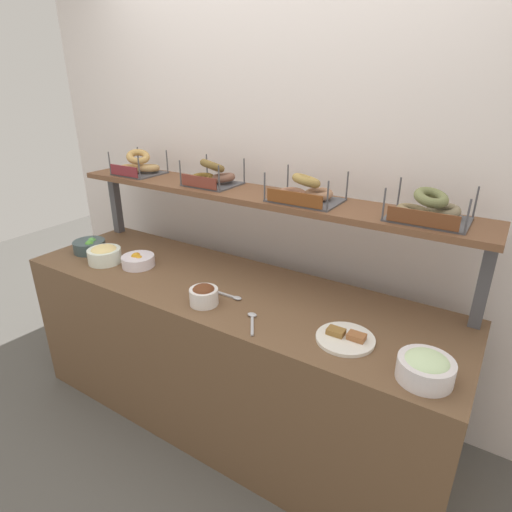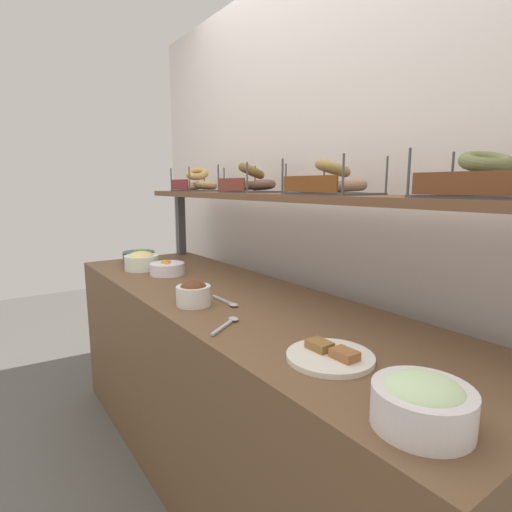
{
  "view_description": "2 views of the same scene",
  "coord_description": "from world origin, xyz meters",
  "px_view_note": "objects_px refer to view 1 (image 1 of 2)",
  "views": [
    {
      "loc": [
        1.15,
        -1.53,
        1.83
      ],
      "look_at": [
        0.16,
        0.03,
        1.04
      ],
      "focal_mm": 29.47,
      "sensor_mm": 36.0,
      "label": 1
    },
    {
      "loc": [
        1.41,
        -0.89,
        1.31
      ],
      "look_at": [
        0.07,
        0.06,
        1.03
      ],
      "focal_mm": 28.37,
      "sensor_mm": 36.0,
      "label": 2
    }
  ],
  "objects_px": {
    "bagel_basket_poppy": "(428,210)",
    "serving_spoon_near_plate": "(230,296)",
    "bagel_basket_sesame": "(139,166)",
    "bowl_fruit_salad": "(138,261)",
    "bowl_veggie_mix": "(90,246)",
    "bowl_chocolate_spread": "(204,295)",
    "bagel_basket_cinnamon_raisin": "(212,176)",
    "bowl_egg_salad": "(104,254)",
    "serving_plate_white": "(345,338)",
    "bagel_basket_everything": "(305,192)",
    "serving_spoon_by_edge": "(252,320)",
    "bowl_scallion_spread": "(426,367)"
  },
  "relations": [
    {
      "from": "serving_plate_white",
      "to": "bowl_chocolate_spread",
      "type": "bearing_deg",
      "value": -173.72
    },
    {
      "from": "bowl_scallion_spread",
      "to": "bagel_basket_poppy",
      "type": "xyz_separation_m",
      "value": [
        -0.15,
        0.47,
        0.43
      ]
    },
    {
      "from": "bowl_egg_salad",
      "to": "bowl_fruit_salad",
      "type": "xyz_separation_m",
      "value": [
        0.2,
        0.07,
        -0.02
      ]
    },
    {
      "from": "serving_spoon_by_edge",
      "to": "bagel_basket_cinnamon_raisin",
      "type": "height_order",
      "value": "bagel_basket_cinnamon_raisin"
    },
    {
      "from": "bowl_chocolate_spread",
      "to": "bagel_basket_poppy",
      "type": "xyz_separation_m",
      "value": [
        0.84,
        0.47,
        0.43
      ]
    },
    {
      "from": "bowl_scallion_spread",
      "to": "serving_spoon_by_edge",
      "type": "relative_size",
      "value": 1.27
    },
    {
      "from": "bowl_scallion_spread",
      "to": "bowl_egg_salad",
      "type": "height_order",
      "value": "same"
    },
    {
      "from": "serving_spoon_near_plate",
      "to": "serving_spoon_by_edge",
      "type": "distance_m",
      "value": 0.24
    },
    {
      "from": "bowl_scallion_spread",
      "to": "serving_spoon_by_edge",
      "type": "xyz_separation_m",
      "value": [
        -0.72,
        -0.0,
        -0.04
      ]
    },
    {
      "from": "bowl_scallion_spread",
      "to": "serving_plate_white",
      "type": "distance_m",
      "value": 0.33
    },
    {
      "from": "bowl_fruit_salad",
      "to": "bagel_basket_everything",
      "type": "relative_size",
      "value": 0.54
    },
    {
      "from": "bowl_chocolate_spread",
      "to": "bagel_basket_cinnamon_raisin",
      "type": "xyz_separation_m",
      "value": [
        -0.31,
        0.49,
        0.43
      ]
    },
    {
      "from": "bagel_basket_sesame",
      "to": "bagel_basket_cinnamon_raisin",
      "type": "height_order",
      "value": "same"
    },
    {
      "from": "bowl_egg_salad",
      "to": "bowl_veggie_mix",
      "type": "xyz_separation_m",
      "value": [
        -0.21,
        0.06,
        -0.01
      ]
    },
    {
      "from": "serving_spoon_near_plate",
      "to": "bagel_basket_sesame",
      "type": "height_order",
      "value": "bagel_basket_sesame"
    },
    {
      "from": "bowl_chocolate_spread",
      "to": "bagel_basket_poppy",
      "type": "height_order",
      "value": "bagel_basket_poppy"
    },
    {
      "from": "bowl_veggie_mix",
      "to": "serving_spoon_near_plate",
      "type": "height_order",
      "value": "bowl_veggie_mix"
    },
    {
      "from": "serving_spoon_near_plate",
      "to": "bagel_basket_poppy",
      "type": "distance_m",
      "value": 0.97
    },
    {
      "from": "bowl_veggie_mix",
      "to": "bowl_chocolate_spread",
      "type": "bearing_deg",
      "value": -7.41
    },
    {
      "from": "bagel_basket_cinnamon_raisin",
      "to": "bagel_basket_everything",
      "type": "height_order",
      "value": "bagel_basket_cinnamon_raisin"
    },
    {
      "from": "serving_spoon_near_plate",
      "to": "bagel_basket_cinnamon_raisin",
      "type": "distance_m",
      "value": 0.71
    },
    {
      "from": "bowl_fruit_salad",
      "to": "bagel_basket_sesame",
      "type": "relative_size",
      "value": 0.69
    },
    {
      "from": "bagel_basket_everything",
      "to": "bagel_basket_sesame",
      "type": "bearing_deg",
      "value": 179.6
    },
    {
      "from": "bowl_veggie_mix",
      "to": "serving_spoon_near_plate",
      "type": "bearing_deg",
      "value": -0.64
    },
    {
      "from": "bowl_veggie_mix",
      "to": "bagel_basket_poppy",
      "type": "distance_m",
      "value": 1.91
    },
    {
      "from": "bagel_basket_sesame",
      "to": "bowl_veggie_mix",
      "type": "bearing_deg",
      "value": -110.6
    },
    {
      "from": "bowl_egg_salad",
      "to": "bowl_fruit_salad",
      "type": "distance_m",
      "value": 0.21
    },
    {
      "from": "bowl_fruit_salad",
      "to": "serving_spoon_near_plate",
      "type": "distance_m",
      "value": 0.65
    },
    {
      "from": "bowl_veggie_mix",
      "to": "serving_plate_white",
      "type": "height_order",
      "value": "bowl_veggie_mix"
    },
    {
      "from": "serving_spoon_near_plate",
      "to": "bagel_basket_sesame",
      "type": "xyz_separation_m",
      "value": [
        -0.93,
        0.35,
        0.47
      ]
    },
    {
      "from": "bagel_basket_sesame",
      "to": "bagel_basket_cinnamon_raisin",
      "type": "relative_size",
      "value": 0.94
    },
    {
      "from": "bowl_scallion_spread",
      "to": "serving_spoon_near_plate",
      "type": "distance_m",
      "value": 0.93
    },
    {
      "from": "bowl_chocolate_spread",
      "to": "bagel_basket_sesame",
      "type": "bearing_deg",
      "value": 151.62
    },
    {
      "from": "bowl_fruit_salad",
      "to": "serving_spoon_by_edge",
      "type": "distance_m",
      "value": 0.87
    },
    {
      "from": "bowl_egg_salad",
      "to": "serving_plate_white",
      "type": "bearing_deg",
      "value": 0.06
    },
    {
      "from": "serving_spoon_near_plate",
      "to": "bagel_basket_everything",
      "type": "distance_m",
      "value": 0.61
    },
    {
      "from": "bagel_basket_sesame",
      "to": "bowl_egg_salad",
      "type": "bearing_deg",
      "value": -78.49
    },
    {
      "from": "bowl_chocolate_spread",
      "to": "bowl_fruit_salad",
      "type": "distance_m",
      "value": 0.6
    },
    {
      "from": "bowl_egg_salad",
      "to": "bagel_basket_everything",
      "type": "xyz_separation_m",
      "value": [
        1.06,
        0.39,
        0.42
      ]
    },
    {
      "from": "bagel_basket_poppy",
      "to": "serving_spoon_near_plate",
      "type": "bearing_deg",
      "value": -155.53
    },
    {
      "from": "bagel_basket_poppy",
      "to": "bowl_scallion_spread",
      "type": "bearing_deg",
      "value": -71.85
    },
    {
      "from": "serving_spoon_by_edge",
      "to": "bagel_basket_poppy",
      "type": "xyz_separation_m",
      "value": [
        0.56,
        0.47,
        0.47
      ]
    },
    {
      "from": "bowl_fruit_salad",
      "to": "bowl_veggie_mix",
      "type": "xyz_separation_m",
      "value": [
        -0.41,
        -0.01,
        0.0
      ]
    },
    {
      "from": "bowl_egg_salad",
      "to": "bagel_basket_cinnamon_raisin",
      "type": "xyz_separation_m",
      "value": [
        0.48,
        0.41,
        0.43
      ]
    },
    {
      "from": "bowl_egg_salad",
      "to": "bowl_fruit_salad",
      "type": "bearing_deg",
      "value": 18.29
    },
    {
      "from": "bagel_basket_sesame",
      "to": "bowl_fruit_salad",
      "type": "bearing_deg",
      "value": -49.61
    },
    {
      "from": "bagel_basket_sesame",
      "to": "bagel_basket_everything",
      "type": "xyz_separation_m",
      "value": [
        1.14,
        -0.01,
        -0.0
      ]
    },
    {
      "from": "serving_spoon_by_edge",
      "to": "bowl_fruit_salad",
      "type": "bearing_deg",
      "value": 170.45
    },
    {
      "from": "bowl_veggie_mix",
      "to": "bagel_basket_poppy",
      "type": "bearing_deg",
      "value": 10.47
    },
    {
      "from": "bowl_chocolate_spread",
      "to": "serving_plate_white",
      "type": "relative_size",
      "value": 0.57
    }
  ]
}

